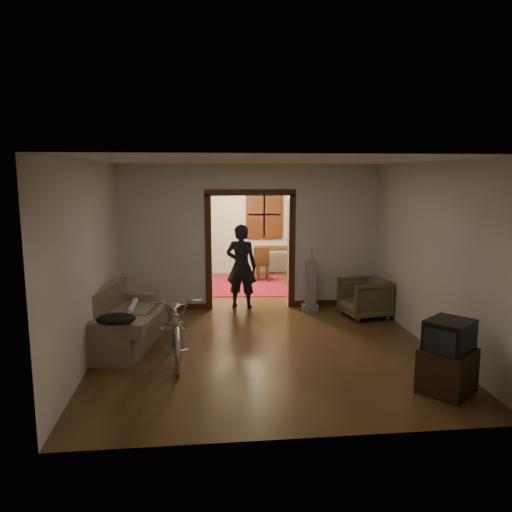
{
  "coord_description": "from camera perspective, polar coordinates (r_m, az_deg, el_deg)",
  "views": [
    {
      "loc": [
        -0.92,
        -8.79,
        2.62
      ],
      "look_at": [
        0.0,
        -0.3,
        1.2
      ],
      "focal_mm": 35.0,
      "sensor_mm": 36.0,
      "label": 1
    }
  ],
  "objects": [
    {
      "name": "partition_wall",
      "position": [
        9.66,
        -0.67,
        2.18
      ],
      "size": [
        5.0,
        0.14,
        2.8
      ],
      "primitive_type": "cube",
      "color": "beige",
      "rests_on": "floor"
    },
    {
      "name": "jacket",
      "position": [
        7.03,
        -15.71,
        -6.94
      ],
      "size": [
        0.52,
        0.39,
        0.15
      ],
      "primitive_type": "ellipsoid",
      "color": "black",
      "rests_on": "sofa"
    },
    {
      "name": "armchair",
      "position": [
        9.4,
        12.27,
        -4.71
      ],
      "size": [
        0.9,
        0.89,
        0.72
      ],
      "primitive_type": "imported",
      "rotation": [
        0.0,
        0.0,
        -1.4
      ],
      "color": "#4D4D2B",
      "rests_on": "floor"
    },
    {
      "name": "rolled_paper",
      "position": [
        8.22,
        -13.94,
        -5.58
      ],
      "size": [
        0.09,
        0.75,
        0.09
      ],
      "primitive_type": "cylinder",
      "rotation": [
        1.57,
        0.0,
        0.0
      ],
      "color": "beige",
      "rests_on": "sofa"
    },
    {
      "name": "door_casing",
      "position": [
        9.71,
        -0.67,
        0.43
      ],
      "size": [
        1.74,
        0.2,
        2.32
      ],
      "primitive_type": "cube",
      "color": "#3A1A0D",
      "rests_on": "floor"
    },
    {
      "name": "oriental_rug",
      "position": [
        11.84,
        -0.87,
        -3.31
      ],
      "size": [
        1.94,
        2.45,
        0.02
      ],
      "primitive_type": "cube",
      "rotation": [
        0.0,
        0.0,
        -0.07
      ],
      "color": "maroon",
      "rests_on": "floor"
    },
    {
      "name": "wall_left",
      "position": [
        9.02,
        -16.22,
        1.28
      ],
      "size": [
        0.02,
        8.5,
        2.8
      ],
      "primitive_type": "cube",
      "color": "beige",
      "rests_on": "floor"
    },
    {
      "name": "bicycle",
      "position": [
        7.28,
        -9.07,
        -7.73
      ],
      "size": [
        0.81,
        1.91,
        0.97
      ],
      "primitive_type": "imported",
      "rotation": [
        0.0,
        0.0,
        0.09
      ],
      "color": "silver",
      "rests_on": "floor"
    },
    {
      "name": "far_window",
      "position": [
        13.15,
        0.93,
        4.77
      ],
      "size": [
        0.98,
        0.06,
        1.28
      ],
      "primitive_type": "cube",
      "color": "black",
      "rests_on": "wall_back"
    },
    {
      "name": "light_switch",
      "position": [
        9.77,
        5.52,
        1.33
      ],
      "size": [
        0.08,
        0.01,
        0.12
      ],
      "primitive_type": "cube",
      "color": "silver",
      "rests_on": "partition_wall"
    },
    {
      "name": "ceiling",
      "position": [
        8.84,
        -0.21,
        10.6
      ],
      "size": [
        5.0,
        8.5,
        0.01
      ],
      "primitive_type": "cube",
      "color": "white",
      "rests_on": "floor"
    },
    {
      "name": "wall_back",
      "position": [
        13.13,
        -2.14,
        4.1
      ],
      "size": [
        5.0,
        0.02,
        2.8
      ],
      "primitive_type": "cube",
      "color": "beige",
      "rests_on": "floor"
    },
    {
      "name": "person",
      "position": [
        9.73,
        -1.7,
        -1.18
      ],
      "size": [
        0.7,
        0.57,
        1.66
      ],
      "primitive_type": "imported",
      "rotation": [
        0.0,
        0.0,
        2.82
      ],
      "color": "black",
      "rests_on": "floor"
    },
    {
      "name": "desk",
      "position": [
        12.86,
        2.18,
        -0.67
      ],
      "size": [
        1.0,
        0.57,
        0.73
      ],
      "primitive_type": "cube",
      "rotation": [
        0.0,
        0.0,
        -0.02
      ],
      "color": "black",
      "rests_on": "floor"
    },
    {
      "name": "floor",
      "position": [
        9.22,
        -0.2,
        -7.07
      ],
      "size": [
        5.0,
        8.5,
        0.01
      ],
      "primitive_type": "cube",
      "color": "#3A2412",
      "rests_on": "ground"
    },
    {
      "name": "locker",
      "position": [
        12.89,
        -7.55,
        1.67
      ],
      "size": [
        0.98,
        0.68,
        1.79
      ],
      "primitive_type": "cube",
      "rotation": [
        0.0,
        0.0,
        -0.21
      ],
      "color": "#243A23",
      "rests_on": "floor"
    },
    {
      "name": "tv_stand",
      "position": [
        6.58,
        21.0,
        -12.14
      ],
      "size": [
        0.8,
        0.8,
        0.54
      ],
      "primitive_type": "cube",
      "rotation": [
        0.0,
        0.0,
        0.69
      ],
      "color": "black",
      "rests_on": "floor"
    },
    {
      "name": "crt_tv",
      "position": [
        6.45,
        21.21,
        -8.78
      ],
      "size": [
        0.7,
        0.69,
        0.45
      ],
      "primitive_type": "cube",
      "rotation": [
        0.0,
        0.0,
        0.69
      ],
      "color": "black",
      "rests_on": "tv_stand"
    },
    {
      "name": "globe",
      "position": [
        12.79,
        -7.65,
        6.31
      ],
      "size": [
        0.27,
        0.27,
        0.27
      ],
      "primitive_type": "sphere",
      "color": "#1E5972",
      "rests_on": "locker"
    },
    {
      "name": "wall_right",
      "position": [
        9.51,
        14.95,
        1.75
      ],
      "size": [
        0.02,
        8.5,
        2.8
      ],
      "primitive_type": "cube",
      "color": "beige",
      "rests_on": "floor"
    },
    {
      "name": "desk_chair",
      "position": [
        12.21,
        0.52,
        -0.91
      ],
      "size": [
        0.46,
        0.46,
        0.85
      ],
      "primitive_type": "cube",
      "rotation": [
        0.0,
        0.0,
        -0.25
      ],
      "color": "black",
      "rests_on": "floor"
    },
    {
      "name": "chandelier",
      "position": [
        11.33,
        -1.54,
        8.07
      ],
      "size": [
        0.24,
        0.24,
        0.24
      ],
      "primitive_type": "sphere",
      "color": "#FFE0A5",
      "rests_on": "ceiling"
    },
    {
      "name": "vacuum",
      "position": [
        9.66,
        6.23,
        -3.35
      ],
      "size": [
        0.32,
        0.26,
        0.98
      ],
      "primitive_type": "cube",
      "rotation": [
        0.0,
        0.0,
        0.07
      ],
      "color": "gray",
      "rests_on": "floor"
    },
    {
      "name": "sofa",
      "position": [
        7.97,
        -14.92,
        -6.76
      ],
      "size": [
        1.21,
        2.04,
        0.88
      ],
      "primitive_type": "cube",
      "rotation": [
        0.0,
        0.0,
        -0.19
      ],
      "color": "brown",
      "rests_on": "floor"
    }
  ]
}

